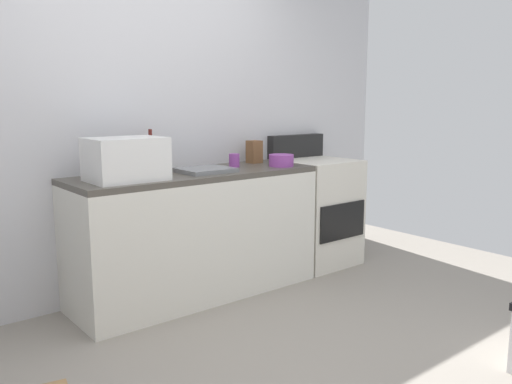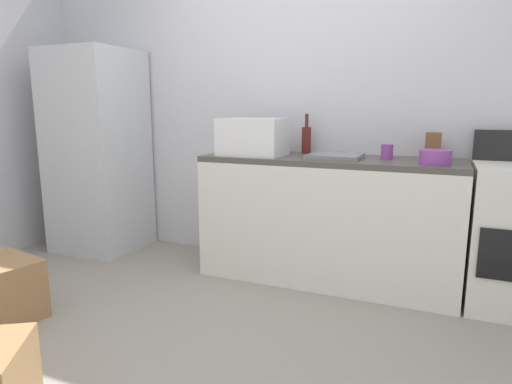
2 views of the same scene
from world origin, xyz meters
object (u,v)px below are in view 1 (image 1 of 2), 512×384
at_px(microwave, 126,159).
at_px(knife_block, 254,152).
at_px(stove_oven, 316,210).
at_px(wine_bottle, 151,156).
at_px(mixing_bowl, 281,160).
at_px(coffee_mug, 234,160).

height_order(microwave, knife_block, microwave).
bearing_deg(microwave, stove_oven, 2.66).
relative_size(microwave, wine_bottle, 1.53).
distance_m(wine_bottle, knife_block, 0.90).
relative_size(stove_oven, knife_block, 6.11).
bearing_deg(knife_block, mixing_bowl, -86.04).
distance_m(microwave, mixing_bowl, 1.25).
relative_size(coffee_mug, mixing_bowl, 0.53).
distance_m(stove_oven, knife_block, 0.78).
bearing_deg(stove_oven, wine_bottle, 172.14).
bearing_deg(stove_oven, knife_block, 163.77).
relative_size(coffee_mug, knife_block, 0.56).
xyz_separation_m(microwave, knife_block, (1.23, 0.24, -0.05)).
bearing_deg(mixing_bowl, knife_block, 93.96).
xyz_separation_m(microwave, coffee_mug, (0.94, 0.13, -0.09)).
bearing_deg(wine_bottle, coffee_mug, -14.05).
xyz_separation_m(stove_oven, wine_bottle, (-1.45, 0.20, 0.54)).
bearing_deg(stove_oven, microwave, -177.34).
bearing_deg(knife_block, coffee_mug, -158.30).
height_order(stove_oven, coffee_mug, stove_oven).
xyz_separation_m(microwave, wine_bottle, (0.32, 0.28, -0.03)).
relative_size(stove_oven, mixing_bowl, 5.79).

